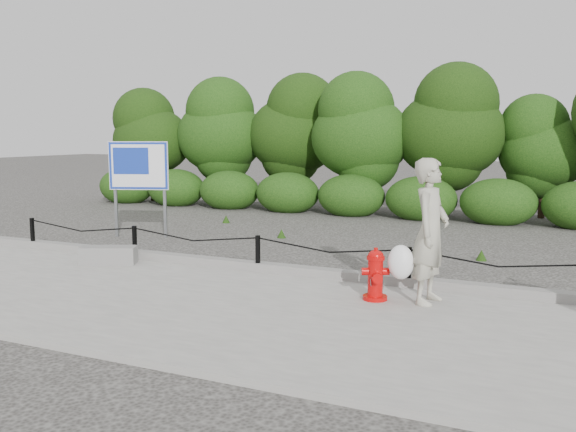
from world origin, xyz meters
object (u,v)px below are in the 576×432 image
(pedestrian, at_px, (428,233))
(fire_hydrant, at_px, (375,275))
(concrete_block, at_px, (108,255))
(advertising_sign, at_px, (139,170))

(pedestrian, bearing_deg, fire_hydrant, 110.68)
(concrete_block, xyz_separation_m, advertising_sign, (-1.52, 2.84, 1.29))
(fire_hydrant, height_order, pedestrian, pedestrian)
(fire_hydrant, bearing_deg, pedestrian, -11.11)
(pedestrian, distance_m, advertising_sign, 7.70)
(concrete_block, relative_size, advertising_sign, 0.44)
(fire_hydrant, height_order, concrete_block, fire_hydrant)
(concrete_block, bearing_deg, advertising_sign, 118.13)
(pedestrian, height_order, advertising_sign, advertising_sign)
(pedestrian, bearing_deg, advertising_sign, 74.35)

